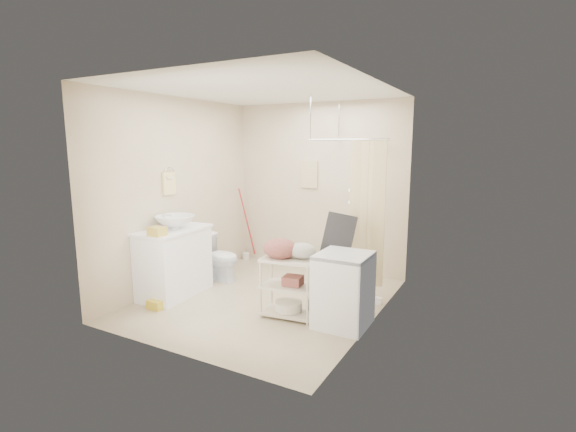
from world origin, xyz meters
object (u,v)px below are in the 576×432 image
Objects in this scene: vanity at (174,262)px; washing_machine at (343,290)px; laundry_rack at (289,282)px; toilet at (219,257)px.

vanity is 2.31m from washing_machine.
washing_machine is 0.97× the size of laundry_rack.
vanity is 0.80m from toilet.
vanity is 1.21× the size of laundry_rack.
toilet is 0.83× the size of washing_machine.
washing_machine is at bearing 0.58° from laundry_rack.
vanity is 1.67m from laundry_rack.
toilet is 0.81× the size of laundry_rack.
toilet is 1.70m from laundry_rack.
toilet is 2.27m from washing_machine.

